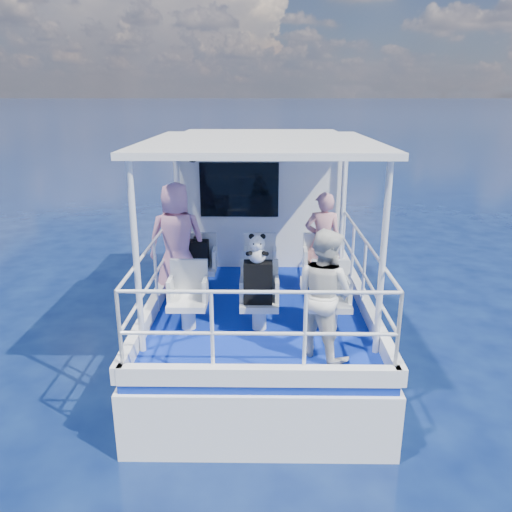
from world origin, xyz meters
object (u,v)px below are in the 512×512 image
Objects in this scene: backpack_center at (258,282)px; passenger_port_fwd at (177,240)px; panda at (257,249)px; passenger_stbd_aft at (324,294)px.

passenger_port_fwd is at bearing 134.15° from backpack_center.
panda is (-0.01, -0.03, 0.44)m from backpack_center.
passenger_stbd_aft is at bearing -39.23° from backpack_center.
passenger_stbd_aft is 2.80× the size of backpack_center.
passenger_port_fwd is 1.13× the size of passenger_stbd_aft.
panda is (-0.75, 0.57, 0.35)m from passenger_stbd_aft.
passenger_port_fwd is at bearing 133.28° from panda.
backpack_center is (-0.73, 0.60, -0.10)m from passenger_stbd_aft.
backpack_center is (1.19, -1.23, -0.19)m from passenger_port_fwd.
panda is at bearing -114.05° from backpack_center.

